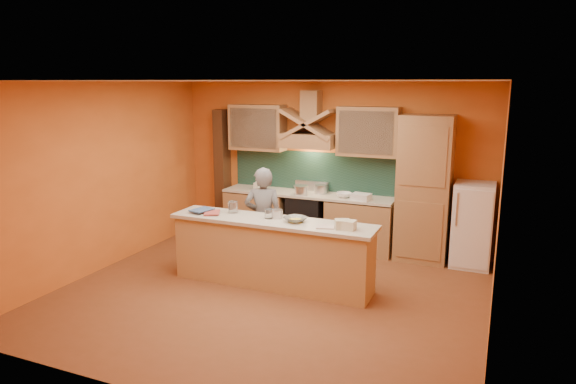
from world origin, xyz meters
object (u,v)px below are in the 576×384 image
at_px(person, 263,219).
at_px(stove, 307,220).
at_px(mixing_bowl, 295,219).
at_px(fridge, 472,225).
at_px(kitchen_scale, 277,214).

bearing_deg(person, stove, -115.24).
bearing_deg(person, mixing_bowl, 127.20).
bearing_deg(stove, person, -96.97).
distance_m(stove, person, 1.45).
bearing_deg(fridge, person, -154.06).
xyz_separation_m(fridge, person, (-2.87, -1.40, 0.14)).
height_order(person, kitchen_scale, person).
xyz_separation_m(fridge, kitchen_scale, (-2.47, -1.80, 0.35)).
relative_size(fridge, mixing_bowl, 4.42).
bearing_deg(person, fridge, -172.33).
xyz_separation_m(fridge, mixing_bowl, (-2.16, -1.89, 0.33)).
height_order(stove, kitchen_scale, kitchen_scale).
relative_size(stove, mixing_bowl, 3.06).
xyz_separation_m(person, mixing_bowl, (0.71, -0.49, 0.20)).
bearing_deg(mixing_bowl, stove, 106.05).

